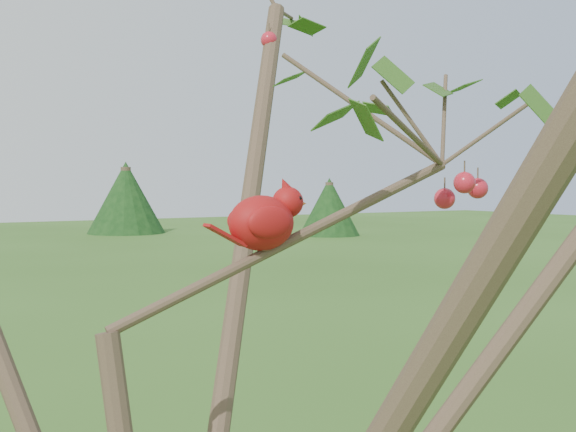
% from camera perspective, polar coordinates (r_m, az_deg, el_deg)
% --- Properties ---
extents(crabapple_tree, '(2.35, 2.05, 2.95)m').
position_cam_1_polar(crabapple_tree, '(0.98, -7.90, -0.10)').
color(crabapple_tree, '#432F24').
rests_on(crabapple_tree, ground).
extents(cardinal, '(0.18, 0.09, 0.13)m').
position_cam_1_polar(cardinal, '(1.15, -1.86, -0.31)').
color(cardinal, '#A60E16').
rests_on(cardinal, ground).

